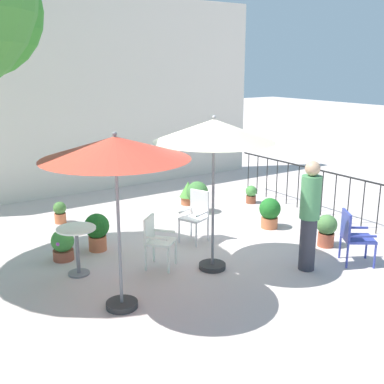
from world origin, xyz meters
name	(u,v)px	position (x,y,z in m)	size (l,w,h in m)	color
ground_plane	(196,242)	(0.00, 0.00, 0.00)	(60.00, 60.00, 0.00)	beige
villa_facade	(93,95)	(0.00, 4.72, 2.48)	(9.75, 0.30, 4.96)	silver
terrace_railing	(316,184)	(3.22, 0.00, 0.68)	(0.03, 4.97, 1.01)	black
patio_umbrella_0	(115,150)	(-2.26, -1.50, 2.19)	(1.93, 1.93, 2.43)	#2D2D2D
patio_umbrella_1	(214,133)	(-0.46, -1.14, 2.24)	(1.88, 1.88, 2.50)	#2D2D2D
cafe_table_0	(77,243)	(-2.37, -0.14, 0.54)	(0.61, 0.61, 0.78)	white
patio_chair_0	(156,238)	(-1.18, -0.57, 0.51)	(0.60, 0.60, 0.86)	white
patio_chair_1	(353,234)	(1.61, -2.27, 0.52)	(0.66, 0.65, 0.91)	#343F9D
patio_chair_2	(196,213)	(0.04, 0.06, 0.55)	(0.56, 0.55, 0.96)	white
potted_plant_0	(97,230)	(-1.71, 0.65, 0.38)	(0.45, 0.45, 0.68)	#BF6441
potted_plant_1	(60,212)	(-1.77, 2.51, 0.24)	(0.27, 0.27, 0.46)	#C96942
potted_plant_2	(63,245)	(-2.37, 0.56, 0.27)	(0.39, 0.39, 0.54)	#9C4D37
potted_plant_3	(188,192)	(1.24, 2.17, 0.30)	(0.42, 0.42, 0.56)	#B76240
potted_plant_4	(327,229)	(1.86, -1.50, 0.33)	(0.37, 0.37, 0.60)	#AE5239
potted_plant_5	(251,194)	(2.56, 1.42, 0.22)	(0.27, 0.27, 0.43)	brown
potted_plant_6	(270,212)	(1.69, -0.17, 0.33)	(0.44, 0.44, 0.62)	#BE6941
potted_plant_7	(197,195)	(1.05, 1.51, 0.41)	(0.49, 0.49, 0.72)	#A55A3B
standing_person	(310,214)	(0.80, -2.02, 0.94)	(0.38, 0.38, 1.80)	#33333D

